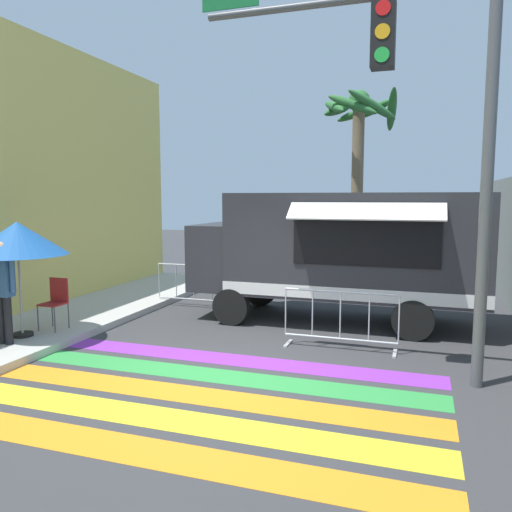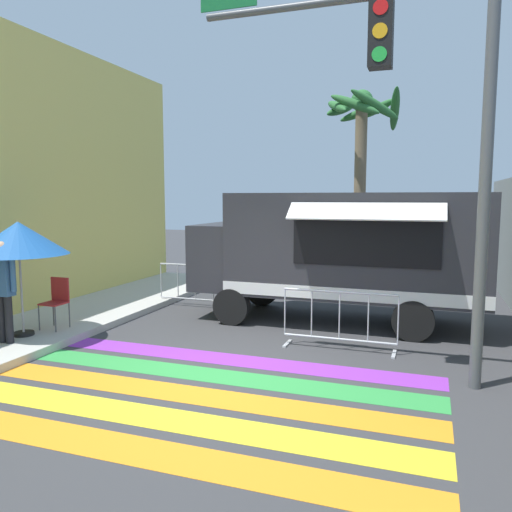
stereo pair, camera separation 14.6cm
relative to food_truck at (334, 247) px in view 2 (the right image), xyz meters
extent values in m
plane|color=#38383A|center=(-0.98, -3.77, -1.58)|extent=(60.00, 60.00, 0.00)
cube|color=orange|center=(-0.98, -6.13, -1.58)|extent=(6.40, 0.56, 0.01)
cube|color=yellow|center=(-0.98, -5.37, -1.58)|extent=(6.40, 0.56, 0.01)
cube|color=orange|center=(-0.98, -4.61, -1.58)|extent=(6.40, 0.56, 0.01)
cube|color=green|center=(-0.98, -3.85, -1.58)|extent=(6.40, 0.56, 0.01)
cube|color=purple|center=(-0.98, -3.09, -1.58)|extent=(6.40, 0.56, 0.01)
cube|color=#2D2D33|center=(0.46, 0.01, 0.08)|extent=(5.07, 2.15, 2.09)
cube|color=#2D2D33|center=(-2.07, 0.01, -0.26)|extent=(1.79, 1.98, 1.41)
cube|color=#1E232D|center=(-2.92, 0.01, 0.09)|extent=(0.06, 1.72, 0.54)
cube|color=black|center=(0.76, -1.08, 0.24)|extent=(2.68, 0.03, 0.94)
cube|color=white|center=(0.76, -1.29, 0.79)|extent=(2.78, 0.43, 0.31)
cube|color=white|center=(0.46, -1.07, -0.78)|extent=(5.07, 0.01, 0.24)
cylinder|color=black|center=(-1.93, -0.98, -1.20)|extent=(0.76, 0.22, 0.76)
cylinder|color=black|center=(-1.93, 0.99, -1.20)|extent=(0.76, 0.22, 0.76)
cylinder|color=black|center=(1.65, -0.98, -1.20)|extent=(0.76, 0.22, 0.76)
cylinder|color=black|center=(1.65, 0.99, -1.20)|extent=(0.76, 0.22, 0.76)
cylinder|color=#515456|center=(2.55, -3.09, 1.22)|extent=(0.16, 0.16, 5.60)
cylinder|color=#515456|center=(0.56, -3.09, 3.75)|extent=(3.98, 0.11, 0.11)
cube|color=black|center=(1.16, -3.12, 3.24)|extent=(0.32, 0.28, 0.90)
cylinder|color=red|center=(1.16, -3.26, 3.54)|extent=(0.20, 0.02, 0.20)
cylinder|color=#F2A519|center=(1.16, -3.26, 3.24)|extent=(0.20, 0.02, 0.20)
cylinder|color=green|center=(1.16, -3.26, 2.94)|extent=(0.20, 0.02, 0.20)
cylinder|color=black|center=(-4.98, -3.45, -1.41)|extent=(0.36, 0.36, 0.06)
cylinder|color=#B2B2B7|center=(-4.98, -3.45, -0.41)|extent=(0.04, 0.04, 2.06)
cone|color=#1E59A5|center=(-4.98, -3.45, 0.32)|extent=(1.71, 1.71, 0.59)
cylinder|color=#4C4C51|center=(-4.96, -3.08, -1.20)|extent=(0.02, 0.02, 0.48)
cylinder|color=#4C4C51|center=(-4.58, -3.08, -1.20)|extent=(0.02, 0.02, 0.48)
cylinder|color=#4C4C51|center=(-4.96, -2.70, -1.20)|extent=(0.02, 0.02, 0.48)
cylinder|color=#4C4C51|center=(-4.58, -2.70, -1.20)|extent=(0.02, 0.02, 0.48)
cube|color=#B22626|center=(-4.77, -2.89, -0.95)|extent=(0.40, 0.40, 0.03)
cube|color=#B22626|center=(-4.77, -2.71, -0.71)|extent=(0.40, 0.03, 0.45)
cylinder|color=black|center=(-4.98, -3.91, -1.03)|extent=(0.13, 0.13, 0.82)
cylinder|color=black|center=(-4.83, -3.91, -1.03)|extent=(0.13, 0.13, 0.82)
cube|color=#33598C|center=(-4.90, -3.91, -0.29)|extent=(0.34, 0.20, 0.66)
cylinder|color=#33598C|center=(-4.68, -3.91, -0.26)|extent=(0.09, 0.09, 0.56)
sphere|color=tan|center=(-4.90, -3.91, 0.19)|extent=(0.23, 0.23, 0.23)
cylinder|color=#B7BABF|center=(0.47, -1.97, -0.57)|extent=(1.95, 0.04, 0.04)
cylinder|color=#B7BABF|center=(0.47, -1.97, -1.40)|extent=(1.95, 0.04, 0.04)
cylinder|color=#B7BABF|center=(-0.50, -1.97, -0.98)|extent=(0.02, 0.02, 0.83)
cylinder|color=#B7BABF|center=(-0.01, -1.97, -0.98)|extent=(0.02, 0.02, 0.83)
cylinder|color=#B7BABF|center=(0.47, -1.97, -0.98)|extent=(0.02, 0.02, 0.83)
cylinder|color=#B7BABF|center=(0.96, -1.97, -0.98)|extent=(0.02, 0.02, 0.83)
cylinder|color=#B7BABF|center=(1.45, -1.97, -0.98)|extent=(0.02, 0.02, 0.83)
cube|color=#B7BABF|center=(-0.45, -1.97, -1.57)|extent=(0.06, 0.44, 0.03)
cube|color=#B7BABF|center=(1.40, -1.97, -1.57)|extent=(0.06, 0.44, 0.03)
cylinder|color=#B7BABF|center=(-3.38, 0.29, -0.57)|extent=(1.87, 0.04, 0.04)
cylinder|color=#B7BABF|center=(-3.38, 0.29, -1.40)|extent=(1.87, 0.04, 0.04)
cylinder|color=#B7BABF|center=(-4.31, 0.29, -0.98)|extent=(0.02, 0.02, 0.83)
cylinder|color=#B7BABF|center=(-3.85, 0.29, -0.98)|extent=(0.02, 0.02, 0.83)
cylinder|color=#B7BABF|center=(-3.38, 0.29, -0.98)|extent=(0.02, 0.02, 0.83)
cylinder|color=#B7BABF|center=(-2.91, 0.29, -0.98)|extent=(0.02, 0.02, 0.83)
cylinder|color=#B7BABF|center=(-2.45, 0.29, -0.98)|extent=(0.02, 0.02, 0.83)
cube|color=#B7BABF|center=(-4.26, 0.29, -1.57)|extent=(0.06, 0.44, 0.03)
cube|color=#B7BABF|center=(-2.50, 0.29, -1.57)|extent=(0.06, 0.44, 0.03)
cylinder|color=#7A664C|center=(-0.02, 3.93, 0.98)|extent=(0.33, 0.33, 5.11)
sphere|color=#2D6B33|center=(-0.02, 3.93, 3.68)|extent=(0.60, 0.60, 0.60)
ellipsoid|color=#2D6B33|center=(0.85, 4.03, 3.42)|extent=(0.44, 1.65, 1.11)
ellipsoid|color=#2D6B33|center=(0.35, 4.43, 3.53)|extent=(1.17, 0.94, 0.55)
ellipsoid|color=#2D6B33|center=(-0.08, 4.60, 3.50)|extent=(1.37, 0.36, 0.68)
ellipsoid|color=#2D6B33|center=(-0.66, 4.19, 3.52)|extent=(0.76, 1.37, 0.62)
ellipsoid|color=#2D6B33|center=(-0.65, 3.58, 3.51)|extent=(0.91, 1.38, 0.66)
ellipsoid|color=#2D6B33|center=(-0.11, 3.22, 3.47)|extent=(1.42, 0.42, 0.77)
ellipsoid|color=#2D6B33|center=(0.40, 3.29, 3.45)|extent=(1.37, 1.01, 0.90)
camera|label=1|loc=(1.76, -10.39, 1.03)|focal=35.00mm
camera|label=2|loc=(1.90, -10.35, 1.03)|focal=35.00mm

